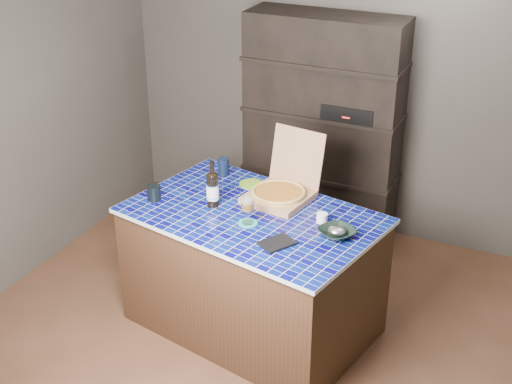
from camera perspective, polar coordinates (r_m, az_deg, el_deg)
The scene contains 14 objects.
room at distance 4.18m, azimuth -1.67°, elevation 2.48°, with size 3.50×3.50×3.50m.
shelving_unit at distance 5.61m, azimuth 5.37°, elevation 5.03°, with size 1.20×0.41×1.80m.
kitchen_island at distance 4.66m, azimuth -0.26°, elevation -6.33°, with size 1.71×1.28×0.85m.
pizza_box at distance 4.60m, azimuth 1.98°, elevation 0.09°, with size 0.44×0.51×0.41m.
mead_bottle at distance 4.49m, azimuth -3.49°, elevation 0.26°, with size 0.08×0.08×0.31m.
teal_trivet at distance 4.33m, azimuth -0.66°, elevation -2.51°, with size 0.12×0.12×0.01m, color teal.
wine_glass at distance 4.27m, azimuth -0.67°, elevation -1.04°, with size 0.08×0.08×0.18m.
tumbler at distance 4.64m, azimuth -8.17°, elevation -0.06°, with size 0.09×0.09×0.10m, color black.
dvd_case at distance 4.12m, azimuth 1.70°, elevation -4.12°, with size 0.14×0.20×0.02m, color black.
bowl at distance 4.21m, azimuth 6.47°, elevation -3.27°, with size 0.21×0.21×0.05m, color black.
foil_contents at distance 4.20m, azimuth 6.48°, elevation -3.10°, with size 0.11×0.09×0.05m, color #AAAAB5.
white_jar at distance 4.36m, azimuth 5.30°, elevation -2.06°, with size 0.07×0.07×0.06m, color white.
navy_cup at distance 4.94m, azimuth -2.64°, elevation 2.04°, with size 0.08×0.08×0.12m, color black.
green_trivet at distance 4.82m, azimuth -0.37°, elevation 0.65°, with size 0.17×0.17×0.01m, color #6FA924.
Camera 1 is at (1.71, -3.41, 2.95)m, focal length 50.00 mm.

